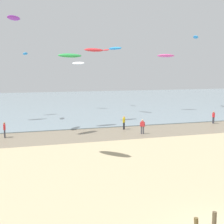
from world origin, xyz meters
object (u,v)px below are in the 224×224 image
object	(u,v)px
person_by_waterline	(213,117)
kite_aloft_4	(196,37)
person_left_flank	(124,122)
kite_aloft_8	(94,50)
person_mid_beach	(4,129)
kite_aloft_13	(166,56)
kite_aloft_2	(14,18)
kite_aloft_11	(70,56)
kite_aloft_9	(115,48)
kite_aloft_1	(25,54)
person_nearest_camera	(142,126)
kite_aloft_10	(106,50)
kite_aloft_3	(78,63)

from	to	relation	value
person_by_waterline	kite_aloft_4	world-z (taller)	kite_aloft_4
person_left_flank	kite_aloft_8	xyz separation A→B (m)	(-2.13, 6.49, 9.19)
person_mid_beach	kite_aloft_13	bearing A→B (deg)	29.16
kite_aloft_4	kite_aloft_8	distance (m)	25.08
kite_aloft_13	person_left_flank	bearing A→B (deg)	57.30
person_by_waterline	kite_aloft_2	xyz separation A→B (m)	(-25.92, 1.39, 12.23)
person_left_flank	kite_aloft_11	distance (m)	10.61
kite_aloft_9	kite_aloft_13	world-z (taller)	kite_aloft_9
kite_aloft_4	kite_aloft_11	bearing A→B (deg)	-40.58
kite_aloft_1	kite_aloft_13	bearing A→B (deg)	110.67
person_by_waterline	kite_aloft_8	distance (m)	18.96
person_nearest_camera	kite_aloft_2	size ratio (longest dim) A/B	0.74
kite_aloft_10	kite_aloft_2	bearing A→B (deg)	127.44
kite_aloft_3	kite_aloft_9	xyz separation A→B (m)	(4.64, -7.64, 2.27)
person_nearest_camera	kite_aloft_13	xyz separation A→B (m)	(11.88, 17.72, 8.99)
kite_aloft_9	kite_aloft_4	bearing A→B (deg)	-108.18
person_nearest_camera	kite_aloft_2	xyz separation A→B (m)	(-13.67, 5.17, 12.23)
kite_aloft_2	kite_aloft_9	world-z (taller)	kite_aloft_2
kite_aloft_13	kite_aloft_1	bearing A→B (deg)	18.76
person_mid_beach	kite_aloft_8	world-z (taller)	kite_aloft_8
kite_aloft_2	kite_aloft_10	size ratio (longest dim) A/B	1.15
kite_aloft_2	person_mid_beach	bearing A→B (deg)	5.55
person_left_flank	person_by_waterline	bearing A→B (deg)	1.95
person_nearest_camera	kite_aloft_11	distance (m)	12.50
kite_aloft_3	kite_aloft_4	xyz separation A→B (m)	(21.84, -4.21, 4.96)
kite_aloft_8	kite_aloft_13	size ratio (longest dim) A/B	0.93
person_by_waterline	kite_aloft_8	bearing A→B (deg)	158.68
kite_aloft_1	person_by_waterline	bearing A→B (deg)	79.15
person_left_flank	kite_aloft_1	size ratio (longest dim) A/B	0.86
person_mid_beach	kite_aloft_3	xyz separation A→B (m)	(12.62, 21.75, 7.73)
kite_aloft_3	person_mid_beach	bearing A→B (deg)	97.72
person_mid_beach	kite_aloft_4	world-z (taller)	kite_aloft_4
kite_aloft_11	kite_aloft_3	bearing A→B (deg)	65.75
person_mid_beach	kite_aloft_10	size ratio (longest dim) A/B	0.85
kite_aloft_10	kite_aloft_11	world-z (taller)	kite_aloft_10
person_mid_beach	person_by_waterline	size ratio (longest dim) A/B	1.00
kite_aloft_8	kite_aloft_11	distance (m)	5.57
person_left_flank	kite_aloft_1	distance (m)	17.57
kite_aloft_1	person_nearest_camera	bearing A→B (deg)	53.00
kite_aloft_2	person_nearest_camera	bearing A→B (deg)	104.78
person_mid_beach	kite_aloft_1	world-z (taller)	kite_aloft_1
kite_aloft_2	kite_aloft_13	size ratio (longest dim) A/B	0.73
person_mid_beach	person_by_waterline	distance (m)	27.39
person_nearest_camera	kite_aloft_13	distance (m)	23.16
person_left_flank	kite_aloft_4	bearing A→B (deg)	39.56
person_left_flank	kite_aloft_3	bearing A→B (deg)	93.83
kite_aloft_4	kite_aloft_2	bearing A→B (deg)	-44.10
person_nearest_camera	person_left_flank	world-z (taller)	same
kite_aloft_4	kite_aloft_10	bearing A→B (deg)	-91.02
kite_aloft_10	kite_aloft_13	world-z (taller)	kite_aloft_10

